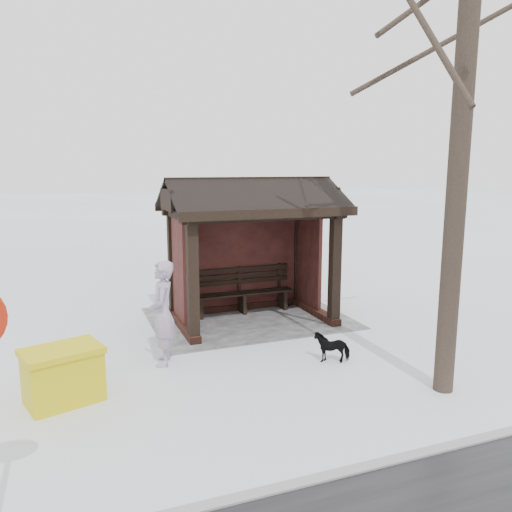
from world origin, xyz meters
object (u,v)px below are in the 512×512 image
Objects in this scene: dog at (332,347)px; grit_bin at (63,375)px; pedestrian at (163,313)px; bus_shelter at (249,221)px.

grit_bin reaches higher than dog.
grit_bin is (4.31, 0.01, 0.15)m from dog.
pedestrian is 2.98× the size of dog.
pedestrian is (2.22, 1.86, -1.28)m from bus_shelter.
dog is (-2.73, 0.90, -0.63)m from pedestrian.
bus_shelter is 2.03× the size of pedestrian.
grit_bin is (1.58, 0.91, -0.48)m from pedestrian.
pedestrian is 1.89m from grit_bin.
bus_shelter reaches higher than grit_bin.
grit_bin is at bearing -46.73° from pedestrian.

